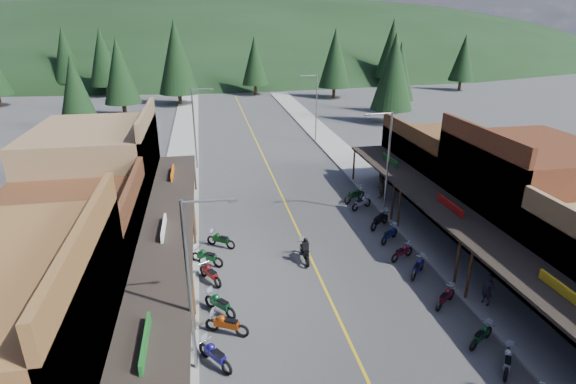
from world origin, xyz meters
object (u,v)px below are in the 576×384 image
shop_west_2 (70,248)px  pine_6 (463,58)px  bike_east_9 (390,233)px  bike_east_12 (355,194)px  bike_west_6 (227,324)px  bike_west_10 (221,239)px  streetlight_2 (386,160)px  shop_east_3 (445,166)px  shop_east_2 (523,197)px  pine_10 (119,71)px  pine_9 (400,71)px  bike_east_5 (482,335)px  pedestrian_east_a (488,290)px  pine_3 (255,60)px  pine_8 (75,87)px  rider_on_bike (305,251)px  shop_west_3 (101,174)px  bike_east_7 (418,267)px  bike_west_8 (210,273)px  bike_east_11 (362,202)px  pine_7 (65,55)px  bike_east_10 (380,219)px  streetlight_0 (192,282)px  bike_west_5 (215,354)px  bike_east_6 (446,296)px  streetlight_1 (196,125)px  pine_4 (335,58)px  pine_11 (394,72)px  bike_west_9 (207,256)px  pine_1 (103,57)px  streetlight_3 (315,105)px  pedestrian_east_b (380,187)px

shop_west_2 → pine_6: pine_6 is taller
bike_east_9 → bike_east_12: (-0.12, 7.11, 0.07)m
bike_west_6 → bike_west_10: 8.91m
streetlight_2 → pine_6: size_ratio=0.73×
shop_east_3 → shop_east_2: bearing=-89.8°
pine_10 → pine_9: bearing=-6.8°
bike_east_5 → pedestrian_east_a: pedestrian_east_a is taller
pine_3 → pine_8: pine_3 is taller
pine_8 → rider_on_bike: 43.76m
shop_west_3 → bike_east_12: (19.46, -0.42, -2.87)m
pine_3 → bike_east_7: bearing=-88.5°
bike_west_8 → bike_east_11: size_ratio=1.07×
bike_east_5 → shop_east_2: bearing=107.4°
pine_7 → bike_east_10: (37.94, -70.06, -6.59)m
streetlight_0 → bike_west_5: (0.67, 0.12, -3.84)m
shop_west_3 → shop_east_2: (27.57, -9.60, -0.00)m
bike_west_8 → bike_east_6: 13.00m
bike_west_10 → bike_east_7: bike_west_10 is taller
shop_east_3 → streetlight_1: size_ratio=1.36×
shop_east_3 → pine_4: bearing=85.0°
shop_west_3 → bike_west_6: bearing=-61.8°
shop_west_3 → bike_east_6: (19.64, -14.96, -2.97)m
pine_10 → streetlight_2: bearing=-59.3°
pedestrian_east_a → pine_4: bearing=151.5°
streetlight_1 → pine_10: size_ratio=0.69×
rider_on_bike → pedestrian_east_a: bearing=-37.5°
pine_11 → bike_west_5: 51.57m
bike_east_9 → streetlight_0: bearing=-92.2°
streetlight_1 → bike_west_9: bearing=-88.6°
shop_west_2 → streetlight_2: streetlight_2 is taller
bike_east_5 → bike_east_10: bearing=150.2°
pine_1 → bike_west_9: pine_1 is taller
shop_west_3 → bike_east_7: size_ratio=5.38×
pine_11 → bike_east_9: pine_11 is taller
shop_east_2 → bike_west_6: (-19.44, -5.58, -2.89)m
pine_11 → pedestrian_east_a: 44.26m
shop_east_2 → rider_on_bike: bearing=177.6°
pine_7 → pedestrian_east_a: (39.92, -80.13, -6.21)m
streetlight_0 → pine_3: (10.95, 72.00, 2.02)m
streetlight_2 → pine_7: (-38.95, 68.00, 2.78)m
pine_1 → pedestrian_east_a: bearing=-66.7°
pine_11 → bike_east_12: bearing=-117.8°
pine_10 → pine_11: pine_11 is taller
pine_3 → pine_4: size_ratio=0.88×
bike_west_5 → bike_west_6: 2.09m
streetlight_1 → bike_west_10: 17.47m
bike_east_7 → bike_east_11: 9.98m
streetlight_3 → pine_1: 50.65m
bike_west_5 → bike_east_11: bike_west_5 is taller
shop_west_2 → pedestrian_east_b: (21.70, 9.39, -1.44)m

